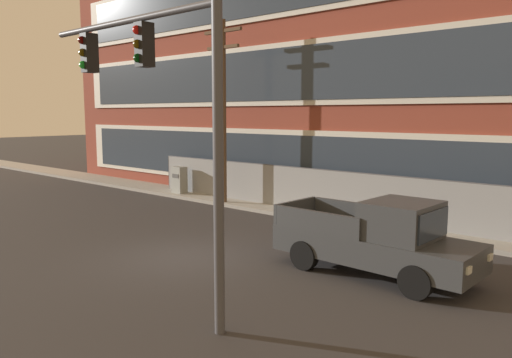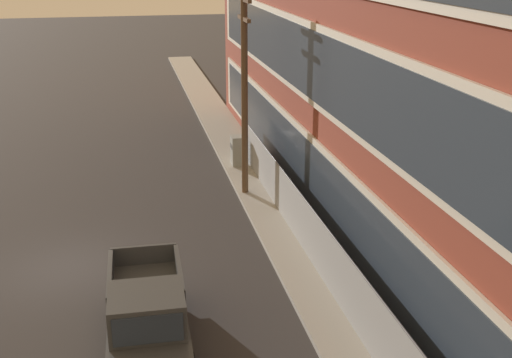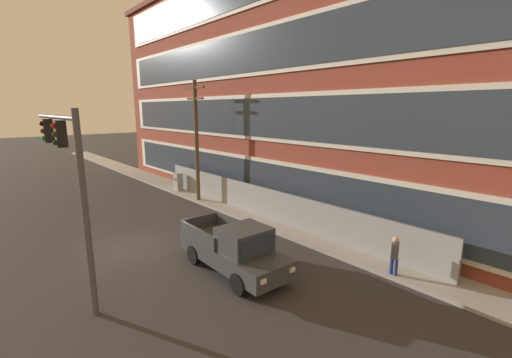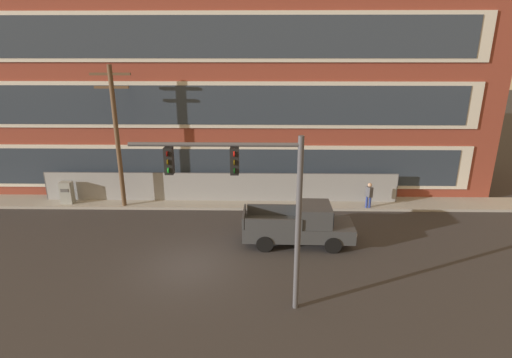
{
  "view_description": "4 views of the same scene",
  "coord_description": "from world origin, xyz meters",
  "px_view_note": "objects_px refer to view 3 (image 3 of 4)",
  "views": [
    {
      "loc": [
        11.06,
        -9.2,
        4.2
      ],
      "look_at": [
        -0.68,
        4.02,
        1.87
      ],
      "focal_mm": 35.0,
      "sensor_mm": 36.0,
      "label": 1
    },
    {
      "loc": [
        19.06,
        2.08,
        9.62
      ],
      "look_at": [
        3.03,
        5.47,
        3.68
      ],
      "focal_mm": 45.0,
      "sensor_mm": 36.0,
      "label": 2
    },
    {
      "loc": [
        15.3,
        -5.32,
        6.43
      ],
      "look_at": [
        4.27,
        4.09,
        3.45
      ],
      "focal_mm": 24.0,
      "sensor_mm": 36.0,
      "label": 3
    },
    {
      "loc": [
        3.23,
        -15.39,
        9.1
      ],
      "look_at": [
        2.93,
        2.23,
        3.33
      ],
      "focal_mm": 28.0,
      "sensor_mm": 36.0,
      "label": 4
    }
  ],
  "objects_px": {
    "utility_pole_near_corner": "(196,137)",
    "electrical_cabinet": "(178,183)",
    "pedestrian_near_cabinet": "(395,255)",
    "pickup_truck_dark_grey": "(235,249)",
    "traffic_signal_mast": "(68,166)"
  },
  "relations": [
    {
      "from": "pickup_truck_dark_grey",
      "to": "electrical_cabinet",
      "type": "distance_m",
      "value": 14.47
    },
    {
      "from": "utility_pole_near_corner",
      "to": "electrical_cabinet",
      "type": "bearing_deg",
      "value": 175.07
    },
    {
      "from": "pedestrian_near_cabinet",
      "to": "electrical_cabinet",
      "type": "bearing_deg",
      "value": 178.67
    },
    {
      "from": "pickup_truck_dark_grey",
      "to": "utility_pole_near_corner",
      "type": "xyz_separation_m",
      "value": [
        -10.13,
        4.43,
        3.61
      ]
    },
    {
      "from": "traffic_signal_mast",
      "to": "pickup_truck_dark_grey",
      "type": "height_order",
      "value": "traffic_signal_mast"
    },
    {
      "from": "electrical_cabinet",
      "to": "pedestrian_near_cabinet",
      "type": "xyz_separation_m",
      "value": [
        18.06,
        -0.42,
        0.22
      ]
    },
    {
      "from": "pickup_truck_dark_grey",
      "to": "utility_pole_near_corner",
      "type": "relative_size",
      "value": 0.65
    },
    {
      "from": "pedestrian_near_cabinet",
      "to": "utility_pole_near_corner",
      "type": "bearing_deg",
      "value": 179.55
    },
    {
      "from": "utility_pole_near_corner",
      "to": "electrical_cabinet",
      "type": "xyz_separation_m",
      "value": [
        -3.53,
        0.3,
        -3.81
      ]
    },
    {
      "from": "utility_pole_near_corner",
      "to": "traffic_signal_mast",
      "type": "bearing_deg",
      "value": -50.31
    },
    {
      "from": "electrical_cabinet",
      "to": "pedestrian_near_cabinet",
      "type": "relative_size",
      "value": 0.89
    },
    {
      "from": "traffic_signal_mast",
      "to": "utility_pole_near_corner",
      "type": "bearing_deg",
      "value": 129.69
    },
    {
      "from": "traffic_signal_mast",
      "to": "utility_pole_near_corner",
      "type": "distance_m",
      "value": 12.41
    },
    {
      "from": "traffic_signal_mast",
      "to": "pedestrian_near_cabinet",
      "type": "relative_size",
      "value": 3.82
    },
    {
      "from": "traffic_signal_mast",
      "to": "pickup_truck_dark_grey",
      "type": "distance_m",
      "value": 6.65
    }
  ]
}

